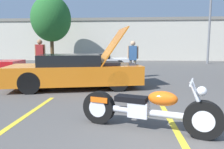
{
  "coord_description": "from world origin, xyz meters",
  "views": [
    {
      "loc": [
        -1.11,
        -2.47,
        1.52
      ],
      "look_at": [
        -1.52,
        2.98,
        0.8
      ],
      "focal_mm": 35.0,
      "sensor_mm": 36.0,
      "label": 1
    }
  ],
  "objects": [
    {
      "name": "far_building",
      "position": [
        0.0,
        22.38,
        2.34
      ],
      "size": [
        32.0,
        4.2,
        4.4
      ],
      "color": "beige",
      "rests_on": "ground"
    },
    {
      "name": "show_car_hood_open",
      "position": [
        -3.0,
        5.26,
        0.62
      ],
      "size": [
        4.92,
        2.89,
        2.17
      ],
      "rotation": [
        0.0,
        0.0,
        0.22
      ],
      "color": "orange",
      "rests_on": "ground"
    },
    {
      "name": "spectator_near_motorcycle",
      "position": [
        -5.35,
        7.79,
        1.1
      ],
      "size": [
        0.52,
        0.24,
        1.83
      ],
      "color": "gray",
      "rests_on": "ground"
    },
    {
      "name": "parked_car_mid_row",
      "position": [
        -3.33,
        11.56,
        0.51
      ],
      "size": [
        5.04,
        3.05,
        1.04
      ],
      "rotation": [
        0.0,
        0.0,
        0.27
      ],
      "color": "white",
      "rests_on": "ground"
    },
    {
      "name": "tree_background",
      "position": [
        -8.05,
        17.08,
        3.92
      ],
      "size": [
        3.53,
        3.53,
        5.96
      ],
      "color": "brown",
      "rests_on": "ground"
    },
    {
      "name": "parking_stripe_foreground",
      "position": [
        -3.34,
        1.01,
        0.0
      ],
      "size": [
        0.12,
        5.31,
        0.01
      ],
      "primitive_type": "cube",
      "color": "yellow",
      "rests_on": "ground"
    },
    {
      "name": "light_pole",
      "position": [
        5.72,
        16.66,
        3.69
      ],
      "size": [
        1.21,
        0.28,
        6.63
      ],
      "color": "slate",
      "rests_on": "ground"
    },
    {
      "name": "parking_stripe_middle",
      "position": [
        -0.24,
        1.01,
        0.0
      ],
      "size": [
        0.12,
        5.31,
        0.01
      ],
      "primitive_type": "cube",
      "color": "yellow",
      "rests_on": "ground"
    },
    {
      "name": "spectator_far_lot",
      "position": [
        -0.9,
        7.93,
        1.05
      ],
      "size": [
        0.52,
        0.23,
        1.75
      ],
      "color": "gray",
      "rests_on": "ground"
    },
    {
      "name": "motorcycle",
      "position": [
        -0.78,
        1.38,
        0.39
      ],
      "size": [
        2.45,
        1.06,
        0.95
      ],
      "rotation": [
        0.0,
        0.0,
        -0.33
      ],
      "color": "black",
      "rests_on": "ground"
    }
  ]
}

